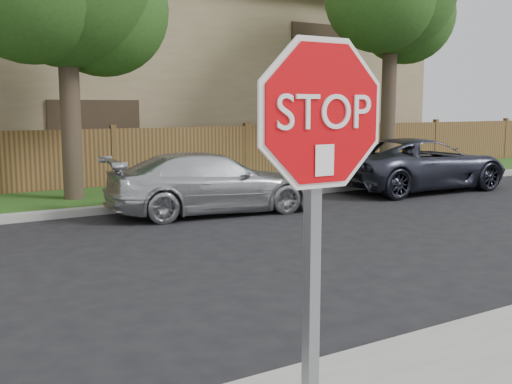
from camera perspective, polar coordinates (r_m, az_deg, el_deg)
stop_sign at (r=2.92m, az=5.97°, el=1.13°), size 1.01×0.13×2.55m
sedan_right at (r=12.26m, az=-4.30°, el=0.86°), size 4.47×2.27×1.24m
sedan_far_right at (r=16.15m, az=15.33°, el=2.57°), size 4.96×2.42×1.36m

